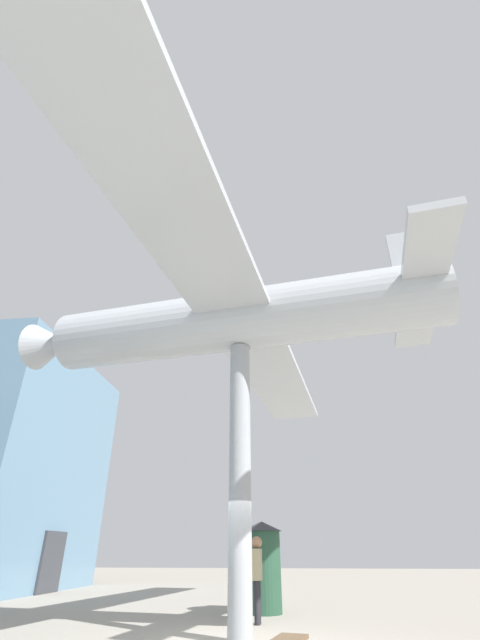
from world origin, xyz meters
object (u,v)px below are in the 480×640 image
object	(u,v)px
suspended_airplane	(233,321)
visitor_person	(257,571)
support_pylon_central	(240,473)
info_kiosk	(262,564)

from	to	relation	value
suspended_airplane	visitor_person	distance (m)	6.37
support_pylon_central	info_kiosk	distance (m)	4.71
suspended_airplane	info_kiosk	xyz separation A→B (m)	(4.28, -0.40, -5.82)
info_kiosk	suspended_airplane	bearing A→B (deg)	174.60
support_pylon_central	info_kiosk	xyz separation A→B (m)	(4.31, -0.21, -1.89)
support_pylon_central	visitor_person	xyz separation A→B (m)	(2.35, -0.18, -1.99)
info_kiosk	support_pylon_central	bearing A→B (deg)	177.28
suspended_airplane	visitor_person	world-z (taller)	suspended_airplane
suspended_airplane	info_kiosk	distance (m)	7.23
suspended_airplane	visitor_person	size ratio (longest dim) A/B	10.33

